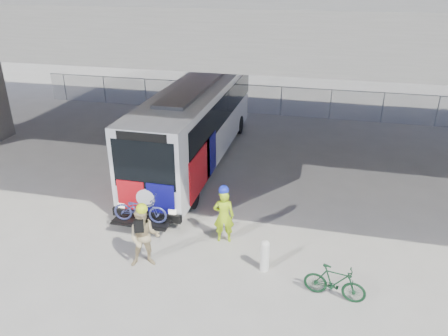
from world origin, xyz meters
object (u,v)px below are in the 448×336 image
(bollard, at_px, (265,254))
(cyclist_tan, at_px, (144,237))
(bike_parked, at_px, (335,282))
(bus, at_px, (196,118))
(cyclist_hivis, at_px, (224,215))

(bollard, bearing_deg, cyclist_tan, -170.33)
(bollard, xyz_separation_m, bike_parked, (2.06, -0.76, -0.05))
(bollard, distance_m, cyclist_tan, 3.66)
(bollard, height_order, cyclist_tan, cyclist_tan)
(bus, bearing_deg, cyclist_hivis, -65.70)
(cyclist_hivis, bearing_deg, bollard, 128.89)
(cyclist_hivis, distance_m, cyclist_tan, 2.74)
(bollard, distance_m, bike_parked, 2.19)
(bollard, height_order, bike_parked, bollard)
(cyclist_hivis, distance_m, bike_parked, 4.18)
(cyclist_hivis, xyz_separation_m, bike_parked, (3.63, -2.01, -0.48))
(bus, xyz_separation_m, cyclist_tan, (0.84, -8.18, -1.09))
(bollard, relative_size, bike_parked, 0.62)
(bus, bearing_deg, bollard, -59.70)
(cyclist_tan, bearing_deg, bus, 76.06)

